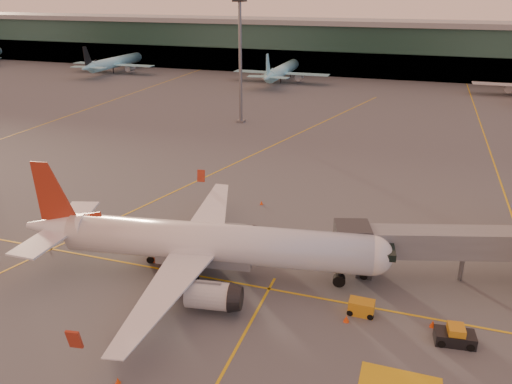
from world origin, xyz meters
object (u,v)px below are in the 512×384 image
(catering_truck, at_px, (165,240))
(gpu_cart, at_px, (361,308))
(main_airplane, at_px, (204,244))
(pushback_tug, at_px, (455,336))

(catering_truck, distance_m, gpu_cart, 21.79)
(catering_truck, bearing_deg, main_airplane, -31.33)
(main_airplane, xyz_separation_m, pushback_tug, (23.89, -3.16, -3.03))
(pushback_tug, bearing_deg, main_airplane, 165.78)
(main_airplane, distance_m, pushback_tug, 24.29)
(gpu_cart, bearing_deg, catering_truck, 171.94)
(main_airplane, bearing_deg, gpu_cart, -14.27)
(catering_truck, distance_m, pushback_tug, 29.80)
(main_airplane, relative_size, pushback_tug, 11.13)
(catering_truck, bearing_deg, gpu_cart, -21.62)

